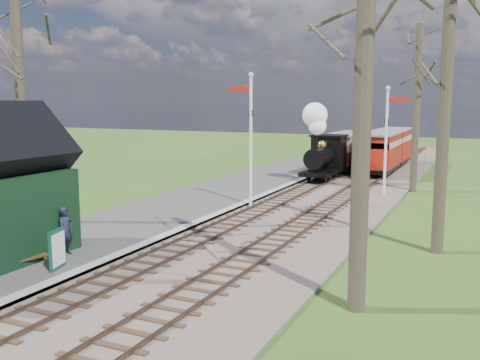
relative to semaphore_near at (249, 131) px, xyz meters
The scene contains 17 objects.
distant_hills 52.33m from the semaphore_near, 87.43° to the left, with size 114.40×48.00×22.02m.
ballast_bed 7.28m from the semaphore_near, 70.97° to the left, with size 8.00×60.00×0.10m, color brown.
track_near 7.00m from the semaphore_near, 82.70° to the left, with size 1.60×60.00×0.15m.
track_far 7.73m from the semaphore_near, 60.68° to the left, with size 1.60×60.00×0.15m.
platform 4.88m from the semaphore_near, 143.78° to the right, with size 5.00×44.00×0.20m, color #474442.
coping_strip 4.07m from the semaphore_near, 102.16° to the right, with size 0.40×44.00×0.21m, color #B2AD9E.
semaphore_near is the anchor object (origin of this frame).
semaphore_far 7.91m from the semaphore_near, 49.40° to the left, with size 1.22×0.24×5.72m.
bare_trees 6.46m from the semaphore_near, 70.39° to the right, with size 15.51×22.39×12.00m.
fence_line 20.26m from the semaphore_near, 86.94° to the left, with size 12.60×0.08×1.00m.
locomotive 9.45m from the semaphore_near, 85.35° to the left, with size 1.87×4.35×4.67m.
coach 15.52m from the semaphore_near, 87.13° to the left, with size 2.18×7.47×2.29m.
red_carriage_a 14.23m from the semaphore_near, 76.16° to the left, with size 2.19×5.43×2.31m.
red_carriage_b 19.58m from the semaphore_near, 80.04° to the left, with size 2.19×5.43×2.31m.
sign_board 11.47m from the semaphore_near, 95.50° to the right, with size 0.28×0.78×1.16m.
bench 11.85m from the semaphore_near, 101.29° to the right, with size 0.64×1.33×0.73m.
person 10.41m from the semaphore_near, 100.46° to the right, with size 0.56×0.36×1.52m, color #1A1D2F.
Camera 1 is at (9.15, -6.24, 4.98)m, focal length 40.00 mm.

